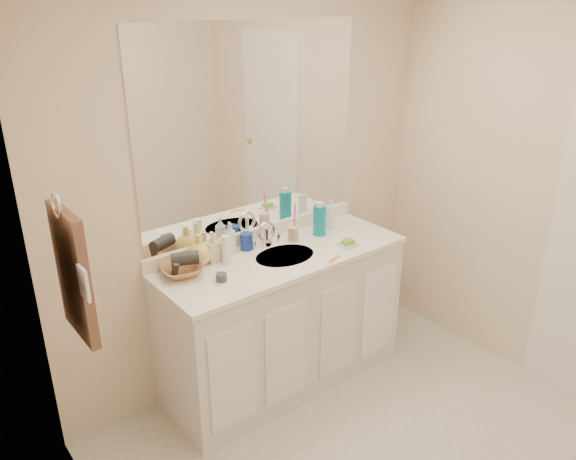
% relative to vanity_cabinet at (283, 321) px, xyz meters
% --- Properties ---
extents(wall_back, '(2.60, 0.02, 2.40)m').
position_rel_vanity_cabinet_xyz_m(wall_back, '(0.00, 0.28, 0.77)').
color(wall_back, beige).
rests_on(wall_back, floor).
extents(wall_left, '(0.02, 2.60, 2.40)m').
position_rel_vanity_cabinet_xyz_m(wall_left, '(-1.30, -1.02, 0.77)').
color(wall_left, beige).
rests_on(wall_left, floor).
extents(vanity_cabinet, '(1.50, 0.55, 0.85)m').
position_rel_vanity_cabinet_xyz_m(vanity_cabinet, '(0.00, 0.00, 0.00)').
color(vanity_cabinet, white).
rests_on(vanity_cabinet, floor).
extents(countertop, '(1.52, 0.57, 0.03)m').
position_rel_vanity_cabinet_xyz_m(countertop, '(0.00, 0.00, 0.44)').
color(countertop, white).
rests_on(countertop, vanity_cabinet).
extents(backsplash, '(1.52, 0.03, 0.08)m').
position_rel_vanity_cabinet_xyz_m(backsplash, '(0.00, 0.26, 0.50)').
color(backsplash, white).
rests_on(backsplash, countertop).
extents(sink_basin, '(0.37, 0.37, 0.02)m').
position_rel_vanity_cabinet_xyz_m(sink_basin, '(0.00, -0.02, 0.44)').
color(sink_basin, beige).
rests_on(sink_basin, countertop).
extents(faucet, '(0.02, 0.02, 0.11)m').
position_rel_vanity_cabinet_xyz_m(faucet, '(0.00, 0.16, 0.51)').
color(faucet, silver).
rests_on(faucet, countertop).
extents(mirror, '(1.48, 0.01, 1.20)m').
position_rel_vanity_cabinet_xyz_m(mirror, '(0.00, 0.27, 1.14)').
color(mirror, white).
rests_on(mirror, wall_back).
extents(blue_mug, '(0.10, 0.10, 0.10)m').
position_rel_vanity_cabinet_xyz_m(blue_mug, '(-0.13, 0.19, 0.51)').
color(blue_mug, navy).
rests_on(blue_mug, countertop).
extents(tan_cup, '(0.08, 0.08, 0.09)m').
position_rel_vanity_cabinet_xyz_m(tan_cup, '(0.17, 0.11, 0.50)').
color(tan_cup, '#C8BF8D').
rests_on(tan_cup, countertop).
extents(toothbrush, '(0.02, 0.04, 0.18)m').
position_rel_vanity_cabinet_xyz_m(toothbrush, '(0.18, 0.11, 0.60)').
color(toothbrush, '#F941A6').
rests_on(toothbrush, tan_cup).
extents(mouthwash_bottle, '(0.10, 0.10, 0.19)m').
position_rel_vanity_cabinet_xyz_m(mouthwash_bottle, '(0.36, 0.09, 0.55)').
color(mouthwash_bottle, '#0C819A').
rests_on(mouthwash_bottle, countertop).
extents(clear_pump_bottle, '(0.07, 0.07, 0.15)m').
position_rel_vanity_cabinet_xyz_m(clear_pump_bottle, '(0.48, 0.12, 0.53)').
color(clear_pump_bottle, white).
rests_on(clear_pump_bottle, countertop).
extents(soap_dish, '(0.12, 0.11, 0.01)m').
position_rel_vanity_cabinet_xyz_m(soap_dish, '(0.38, -0.15, 0.46)').
color(soap_dish, silver).
rests_on(soap_dish, countertop).
extents(green_soap, '(0.07, 0.05, 0.02)m').
position_rel_vanity_cabinet_xyz_m(green_soap, '(0.38, -0.15, 0.48)').
color(green_soap, '#6BB92D').
rests_on(green_soap, soap_dish).
extents(orange_comb, '(0.11, 0.05, 0.00)m').
position_rel_vanity_cabinet_xyz_m(orange_comb, '(0.19, -0.24, 0.46)').
color(orange_comb, orange).
rests_on(orange_comb, countertop).
extents(dark_jar, '(0.07, 0.07, 0.04)m').
position_rel_vanity_cabinet_xyz_m(dark_jar, '(-0.46, -0.06, 0.48)').
color(dark_jar, '#3A3940').
rests_on(dark_jar, countertop).
extents(extra_white_bottle, '(0.07, 0.07, 0.17)m').
position_rel_vanity_cabinet_xyz_m(extra_white_bottle, '(-0.32, 0.10, 0.54)').
color(extra_white_bottle, white).
rests_on(extra_white_bottle, countertop).
extents(soap_bottle_white, '(0.09, 0.09, 0.19)m').
position_rel_vanity_cabinet_xyz_m(soap_bottle_white, '(-0.22, 0.21, 0.55)').
color(soap_bottle_white, white).
rests_on(soap_bottle_white, countertop).
extents(soap_bottle_cream, '(0.08, 0.08, 0.18)m').
position_rel_vanity_cabinet_xyz_m(soap_bottle_cream, '(-0.36, 0.17, 0.54)').
color(soap_bottle_cream, beige).
rests_on(soap_bottle_cream, countertop).
extents(soap_bottle_yellow, '(0.17, 0.17, 0.18)m').
position_rel_vanity_cabinet_xyz_m(soap_bottle_yellow, '(-0.44, 0.19, 0.54)').
color(soap_bottle_yellow, '#F9D460').
rests_on(soap_bottle_yellow, countertop).
extents(wicker_basket, '(0.27, 0.27, 0.06)m').
position_rel_vanity_cabinet_xyz_m(wicker_basket, '(-0.58, 0.13, 0.48)').
color(wicker_basket, '#A96F44').
rests_on(wicker_basket, countertop).
extents(hair_dryer, '(0.16, 0.12, 0.07)m').
position_rel_vanity_cabinet_xyz_m(hair_dryer, '(-0.56, 0.13, 0.54)').
color(hair_dryer, black).
rests_on(hair_dryer, wicker_basket).
extents(towel_ring, '(0.01, 0.11, 0.11)m').
position_rel_vanity_cabinet_xyz_m(towel_ring, '(-1.27, -0.25, 1.12)').
color(towel_ring, silver).
rests_on(towel_ring, wall_left).
extents(hand_towel, '(0.04, 0.32, 0.55)m').
position_rel_vanity_cabinet_xyz_m(hand_towel, '(-1.25, -0.25, 0.82)').
color(hand_towel, '#4C3328').
rests_on(hand_towel, towel_ring).
extents(switch_plate, '(0.01, 0.08, 0.13)m').
position_rel_vanity_cabinet_xyz_m(switch_plate, '(-1.27, -0.45, 0.88)').
color(switch_plate, white).
rests_on(switch_plate, wall_left).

